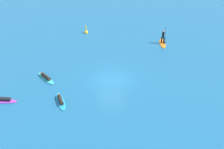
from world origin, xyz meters
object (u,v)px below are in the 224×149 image
surfer_on_teal_board (46,77)px  surfer_on_blue_board (60,100)px  surfer_on_orange_board (163,41)px  surfer_on_purple_board (1,100)px  marker_buoy (86,32)px

surfer_on_teal_board → surfer_on_blue_board: 4.64m
surfer_on_orange_board → surfer_on_blue_board: 17.06m
surfer_on_teal_board → surfer_on_purple_board: size_ratio=1.01×
surfer_on_blue_board → marker_buoy: marker_buoy is taller
surfer_on_orange_board → marker_buoy: bearing=-107.8°
surfer_on_orange_board → surfer_on_blue_board: surfer_on_orange_board is taller
surfer_on_teal_board → surfer_on_orange_board: (15.19, 4.77, 0.23)m
surfer_on_teal_board → surfer_on_blue_board: size_ratio=1.01×
surfer_on_orange_board → surfer_on_purple_board: bearing=-51.2°
surfer_on_blue_board → surfer_on_purple_board: bearing=69.9°
surfer_on_teal_board → marker_buoy: (6.50, 10.86, 0.02)m
surfer_on_purple_board → marker_buoy: size_ratio=2.51×
surfer_on_teal_board → marker_buoy: marker_buoy is taller
surfer_on_orange_board → marker_buoy: surfer_on_orange_board is taller
surfer_on_orange_board → marker_buoy: size_ratio=2.59×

